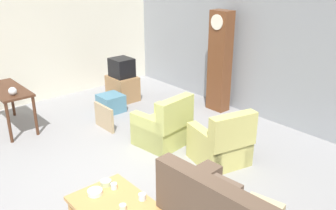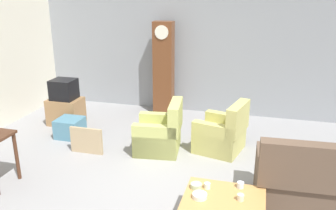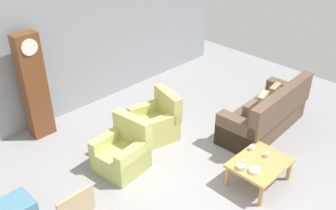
{
  "view_description": "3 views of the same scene",
  "coord_description": "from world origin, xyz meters",
  "px_view_note": "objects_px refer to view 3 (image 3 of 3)",
  "views": [
    {
      "loc": [
        3.7,
        -2.43,
        2.98
      ],
      "look_at": [
        -0.32,
        1.05,
        0.88
      ],
      "focal_mm": 38.83,
      "sensor_mm": 36.0,
      "label": 1
    },
    {
      "loc": [
        1.0,
        -4.31,
        2.81
      ],
      "look_at": [
        -0.38,
        0.79,
        1.03
      ],
      "focal_mm": 37.72,
      "sensor_mm": 36.0,
      "label": 2
    },
    {
      "loc": [
        -3.7,
        -2.96,
        4.29
      ],
      "look_at": [
        0.29,
        1.07,
        0.95
      ],
      "focal_mm": 39.81,
      "sensor_mm": 36.0,
      "label": 3
    }
  ],
  "objects_px": {
    "cup_blue_rimmed": "(252,148)",
    "cup_cream_tall": "(267,155)",
    "bowl_white_stacked": "(254,171)",
    "armchair_olive_far": "(156,123)",
    "couch_floral": "(266,115)",
    "coffee_table_wood": "(260,165)",
    "cup_white_porcelain": "(244,162)",
    "grandfather_clock": "(34,87)",
    "framed_picture_leaning": "(76,206)",
    "armchair_olive_near": "(123,153)",
    "bowl_shallow_green": "(241,167)"
  },
  "relations": [
    {
      "from": "cup_white_porcelain",
      "to": "bowl_white_stacked",
      "type": "relative_size",
      "value": 0.44
    },
    {
      "from": "armchair_olive_near",
      "to": "framed_picture_leaning",
      "type": "xyz_separation_m",
      "value": [
        -1.23,
        -0.44,
        -0.07
      ]
    },
    {
      "from": "couch_floral",
      "to": "armchair_olive_far",
      "type": "bearing_deg",
      "value": 140.25
    },
    {
      "from": "framed_picture_leaning",
      "to": "bowl_white_stacked",
      "type": "height_order",
      "value": "bowl_white_stacked"
    },
    {
      "from": "couch_floral",
      "to": "cup_white_porcelain",
      "type": "distance_m",
      "value": 1.74
    },
    {
      "from": "couch_floral",
      "to": "framed_picture_leaning",
      "type": "height_order",
      "value": "couch_floral"
    },
    {
      "from": "armchair_olive_near",
      "to": "armchair_olive_far",
      "type": "xyz_separation_m",
      "value": [
        1.06,
        0.29,
        0.0
      ]
    },
    {
      "from": "cup_blue_rimmed",
      "to": "cup_cream_tall",
      "type": "height_order",
      "value": "cup_cream_tall"
    },
    {
      "from": "armchair_olive_far",
      "to": "cup_blue_rimmed",
      "type": "distance_m",
      "value": 1.95
    },
    {
      "from": "coffee_table_wood",
      "to": "cup_blue_rimmed",
      "type": "xyz_separation_m",
      "value": [
        0.17,
        0.28,
        0.1
      ]
    },
    {
      "from": "coffee_table_wood",
      "to": "bowl_white_stacked",
      "type": "distance_m",
      "value": 0.3
    },
    {
      "from": "grandfather_clock",
      "to": "couch_floral",
      "type": "bearing_deg",
      "value": -43.45
    },
    {
      "from": "armchair_olive_far",
      "to": "cup_cream_tall",
      "type": "distance_m",
      "value": 2.23
    },
    {
      "from": "bowl_white_stacked",
      "to": "cup_white_porcelain",
      "type": "bearing_deg",
      "value": 77.08
    },
    {
      "from": "cup_blue_rimmed",
      "to": "bowl_white_stacked",
      "type": "height_order",
      "value": "cup_blue_rimmed"
    },
    {
      "from": "couch_floral",
      "to": "bowl_white_stacked",
      "type": "relative_size",
      "value": 12.1
    },
    {
      "from": "armchair_olive_far",
      "to": "coffee_table_wood",
      "type": "distance_m",
      "value": 2.19
    },
    {
      "from": "cup_cream_tall",
      "to": "bowl_white_stacked",
      "type": "distance_m",
      "value": 0.48
    },
    {
      "from": "cup_blue_rimmed",
      "to": "bowl_white_stacked",
      "type": "bearing_deg",
      "value": -141.59
    },
    {
      "from": "cup_blue_rimmed",
      "to": "cup_cream_tall",
      "type": "bearing_deg",
      "value": -85.68
    },
    {
      "from": "grandfather_clock",
      "to": "framed_picture_leaning",
      "type": "bearing_deg",
      "value": -107.08
    },
    {
      "from": "armchair_olive_far",
      "to": "cup_cream_tall",
      "type": "xyz_separation_m",
      "value": [
        0.47,
        -2.17,
        0.16
      ]
    },
    {
      "from": "couch_floral",
      "to": "bowl_shallow_green",
      "type": "xyz_separation_m",
      "value": [
        -1.76,
        -0.65,
        0.1
      ]
    },
    {
      "from": "grandfather_clock",
      "to": "framed_picture_leaning",
      "type": "distance_m",
      "value": 2.64
    },
    {
      "from": "couch_floral",
      "to": "coffee_table_wood",
      "type": "distance_m",
      "value": 1.6
    },
    {
      "from": "cup_blue_rimmed",
      "to": "armchair_olive_near",
      "type": "bearing_deg",
      "value": 133.4
    },
    {
      "from": "coffee_table_wood",
      "to": "cup_white_porcelain",
      "type": "distance_m",
      "value": 0.29
    },
    {
      "from": "cup_blue_rimmed",
      "to": "bowl_shallow_green",
      "type": "xyz_separation_m",
      "value": [
        -0.53,
        -0.16,
        -0.01
      ]
    },
    {
      "from": "bowl_white_stacked",
      "to": "couch_floral",
      "type": "bearing_deg",
      "value": 26.85
    },
    {
      "from": "grandfather_clock",
      "to": "bowl_shallow_green",
      "type": "relative_size",
      "value": 14.81
    },
    {
      "from": "couch_floral",
      "to": "coffee_table_wood",
      "type": "relative_size",
      "value": 2.23
    },
    {
      "from": "couch_floral",
      "to": "cup_blue_rimmed",
      "type": "distance_m",
      "value": 1.33
    },
    {
      "from": "couch_floral",
      "to": "cup_white_porcelain",
      "type": "bearing_deg",
      "value": -159.14
    },
    {
      "from": "cup_white_porcelain",
      "to": "cup_blue_rimmed",
      "type": "xyz_separation_m",
      "value": [
        0.4,
        0.13,
        0.0
      ]
    },
    {
      "from": "armchair_olive_near",
      "to": "cup_blue_rimmed",
      "type": "distance_m",
      "value": 2.21
    },
    {
      "from": "cup_white_porcelain",
      "to": "bowl_white_stacked",
      "type": "bearing_deg",
      "value": -102.92
    },
    {
      "from": "bowl_shallow_green",
      "to": "cup_blue_rimmed",
      "type": "bearing_deg",
      "value": 16.52
    },
    {
      "from": "cup_cream_tall",
      "to": "armchair_olive_near",
      "type": "bearing_deg",
      "value": 129.2
    },
    {
      "from": "couch_floral",
      "to": "grandfather_clock",
      "type": "relative_size",
      "value": 1.02
    },
    {
      "from": "cup_blue_rimmed",
      "to": "cup_cream_tall",
      "type": "xyz_separation_m",
      "value": [
        0.02,
        -0.28,
        0.0
      ]
    },
    {
      "from": "armchair_olive_near",
      "to": "bowl_white_stacked",
      "type": "xyz_separation_m",
      "value": [
        1.07,
        -1.96,
        0.15
      ]
    },
    {
      "from": "cup_cream_tall",
      "to": "coffee_table_wood",
      "type": "bearing_deg",
      "value": -179.89
    },
    {
      "from": "armchair_olive_far",
      "to": "bowl_white_stacked",
      "type": "bearing_deg",
      "value": -89.95
    },
    {
      "from": "armchair_olive_far",
      "to": "grandfather_clock",
      "type": "xyz_separation_m",
      "value": [
        -1.55,
        1.67,
        0.75
      ]
    },
    {
      "from": "couch_floral",
      "to": "bowl_white_stacked",
      "type": "height_order",
      "value": "couch_floral"
    },
    {
      "from": "grandfather_clock",
      "to": "framed_picture_leaning",
      "type": "relative_size",
      "value": 3.5
    },
    {
      "from": "coffee_table_wood",
      "to": "cup_white_porcelain",
      "type": "relative_size",
      "value": 12.25
    },
    {
      "from": "cup_white_porcelain",
      "to": "bowl_shallow_green",
      "type": "xyz_separation_m",
      "value": [
        -0.13,
        -0.03,
        -0.0
      ]
    },
    {
      "from": "framed_picture_leaning",
      "to": "cup_blue_rimmed",
      "type": "distance_m",
      "value": 2.99
    },
    {
      "from": "armchair_olive_far",
      "to": "cup_cream_tall",
      "type": "height_order",
      "value": "armchair_olive_far"
    }
  ]
}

